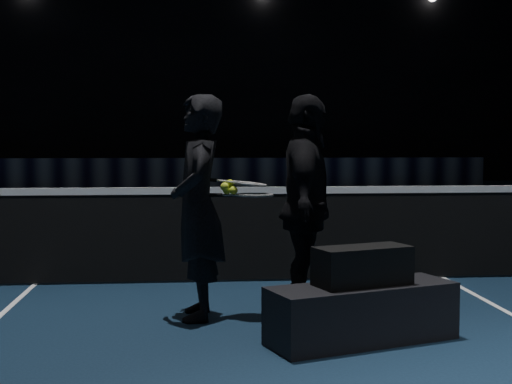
{
  "coord_description": "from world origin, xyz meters",
  "views": [
    {
      "loc": [
        1.55,
        -7.04,
        1.39
      ],
      "look_at": [
        2.04,
        -1.5,
        1.0
      ],
      "focal_mm": 50.0,
      "sensor_mm": 36.0,
      "label": 1
    }
  ],
  "objects_px": {
    "player_b": "(306,208)",
    "racket_lower": "(255,195)",
    "player_a": "(198,207)",
    "player_bench": "(362,313)",
    "racket_bag": "(363,266)",
    "racket_upper": "(249,184)",
    "tennis_balls": "(230,188)"
  },
  "relations": [
    {
      "from": "player_bench",
      "to": "tennis_balls",
      "type": "height_order",
      "value": "tennis_balls"
    },
    {
      "from": "player_b",
      "to": "player_bench",
      "type": "bearing_deg",
      "value": -147.17
    },
    {
      "from": "racket_bag",
      "to": "player_bench",
      "type": "bearing_deg",
      "value": 0.0
    },
    {
      "from": "player_a",
      "to": "player_b",
      "type": "xyz_separation_m",
      "value": [
        0.84,
        -0.11,
        0.0
      ]
    },
    {
      "from": "player_b",
      "to": "racket_lower",
      "type": "bearing_deg",
      "value": 92.07
    },
    {
      "from": "player_bench",
      "to": "racket_upper",
      "type": "relative_size",
      "value": 1.97
    },
    {
      "from": "racket_bag",
      "to": "player_b",
      "type": "xyz_separation_m",
      "value": [
        -0.29,
        0.67,
        0.35
      ]
    },
    {
      "from": "player_bench",
      "to": "player_b",
      "type": "bearing_deg",
      "value": 94.31
    },
    {
      "from": "racket_bag",
      "to": "racket_lower",
      "type": "relative_size",
      "value": 0.99
    },
    {
      "from": "player_a",
      "to": "racket_lower",
      "type": "distance_m",
      "value": 0.46
    },
    {
      "from": "player_a",
      "to": "player_b",
      "type": "distance_m",
      "value": 0.85
    },
    {
      "from": "racket_upper",
      "to": "tennis_balls",
      "type": "bearing_deg",
      "value": -170.43
    },
    {
      "from": "racket_lower",
      "to": "player_b",
      "type": "bearing_deg",
      "value": 0.0
    },
    {
      "from": "racket_bag",
      "to": "player_b",
      "type": "distance_m",
      "value": 0.81
    },
    {
      "from": "player_bench",
      "to": "player_a",
      "type": "distance_m",
      "value": 1.54
    },
    {
      "from": "player_b",
      "to": "racket_upper",
      "type": "height_order",
      "value": "player_b"
    },
    {
      "from": "racket_bag",
      "to": "player_a",
      "type": "height_order",
      "value": "player_a"
    },
    {
      "from": "player_bench",
      "to": "racket_bag",
      "type": "height_order",
      "value": "racket_bag"
    },
    {
      "from": "player_b",
      "to": "racket_bag",
      "type": "bearing_deg",
      "value": -147.17
    },
    {
      "from": "player_a",
      "to": "racket_upper",
      "type": "bearing_deg",
      "value": 87.65
    },
    {
      "from": "player_bench",
      "to": "racket_upper",
      "type": "distance_m",
      "value": 1.37
    },
    {
      "from": "player_a",
      "to": "player_b",
      "type": "bearing_deg",
      "value": 81.94
    },
    {
      "from": "player_bench",
      "to": "racket_lower",
      "type": "bearing_deg",
      "value": 114.47
    },
    {
      "from": "player_b",
      "to": "racket_lower",
      "type": "relative_size",
      "value": 2.6
    },
    {
      "from": "player_bench",
      "to": "player_a",
      "type": "xyz_separation_m",
      "value": [
        -1.13,
        0.78,
        0.68
      ]
    },
    {
      "from": "player_a",
      "to": "player_b",
      "type": "relative_size",
      "value": 1.0
    },
    {
      "from": "player_bench",
      "to": "racket_bag",
      "type": "bearing_deg",
      "value": 0.0
    },
    {
      "from": "player_a",
      "to": "player_bench",
      "type": "bearing_deg",
      "value": 54.75
    },
    {
      "from": "tennis_balls",
      "to": "player_b",
      "type": "bearing_deg",
      "value": -7.84
    },
    {
      "from": "player_bench",
      "to": "player_b",
      "type": "relative_size",
      "value": 0.76
    },
    {
      "from": "player_b",
      "to": "tennis_balls",
      "type": "bearing_deg",
      "value": 91.58
    },
    {
      "from": "player_a",
      "to": "racket_lower",
      "type": "bearing_deg",
      "value": 81.94
    }
  ]
}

